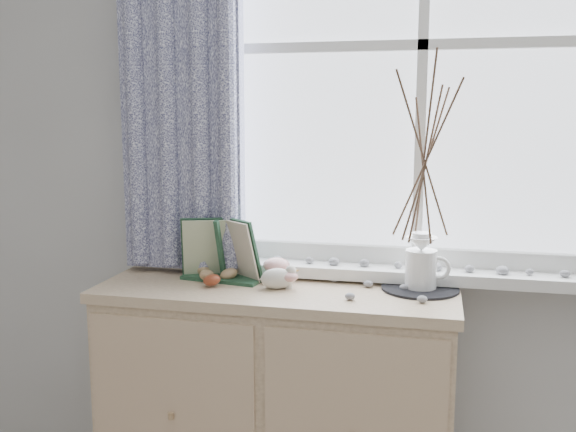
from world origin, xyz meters
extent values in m
cube|color=silver|center=(0.00, 2.00, 1.30)|extent=(4.00, 0.04, 2.60)
cube|color=white|center=(0.30, 2.00, 1.65)|extent=(1.30, 0.01, 1.40)
cube|color=white|center=(0.30, 1.92, 0.88)|extent=(1.45, 0.16, 0.04)
cube|color=#0B0C3E|center=(-0.52, 1.87, 1.68)|extent=(0.44, 0.06, 1.61)
cube|color=beige|center=(-0.15, 1.75, 0.41)|extent=(1.17, 0.43, 0.81)
cube|color=beige|center=(-0.15, 1.75, 0.83)|extent=(1.20, 0.45, 0.03)
cube|color=#D2B391|center=(-0.44, 1.53, 0.41)|extent=(0.55, 0.01, 0.75)
cylinder|color=beige|center=(-0.17, 1.81, 0.88)|extent=(0.03, 0.03, 0.06)
ellipsoid|color=#961004|center=(-0.17, 1.81, 0.91)|extent=(0.09, 0.09, 0.05)
cylinder|color=beige|center=(-0.11, 1.74, 0.87)|extent=(0.03, 0.03, 0.04)
ellipsoid|color=#961004|center=(-0.11, 1.74, 0.89)|extent=(0.06, 0.06, 0.03)
ellipsoid|color=tan|center=(-0.40, 1.76, 0.87)|extent=(0.05, 0.04, 0.06)
ellipsoid|color=tan|center=(-0.44, 1.83, 0.87)|extent=(0.05, 0.04, 0.06)
ellipsoid|color=maroon|center=(-0.36, 1.70, 0.87)|extent=(0.05, 0.04, 0.06)
ellipsoid|color=tan|center=(-0.33, 1.79, 0.87)|extent=(0.05, 0.04, 0.06)
cylinder|color=black|center=(0.32, 1.82, 0.85)|extent=(0.25, 0.25, 0.01)
cylinder|color=white|center=(0.32, 1.82, 0.92)|extent=(0.11, 0.11, 0.13)
cone|color=white|center=(0.32, 1.82, 1.00)|extent=(0.10, 0.10, 0.05)
cylinder|color=white|center=(0.32, 1.82, 1.03)|extent=(0.06, 0.06, 0.03)
torus|color=white|center=(0.38, 1.82, 0.93)|extent=(0.08, 0.02, 0.08)
ellipsoid|color=#9B9A9D|center=(0.11, 1.65, 0.86)|extent=(0.03, 0.03, 0.02)
ellipsoid|color=#9B9A9D|center=(0.15, 1.81, 0.86)|extent=(0.03, 0.03, 0.02)
ellipsoid|color=#9B9A9D|center=(0.33, 1.67, 0.86)|extent=(0.03, 0.03, 0.02)
ellipsoid|color=#9B9A9D|center=(0.03, 1.85, 0.86)|extent=(0.03, 0.03, 0.02)
ellipsoid|color=#9B9A9D|center=(0.27, 1.79, 0.86)|extent=(0.03, 0.03, 0.02)
camera|label=1|loc=(0.36, -0.27, 1.43)|focal=40.00mm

